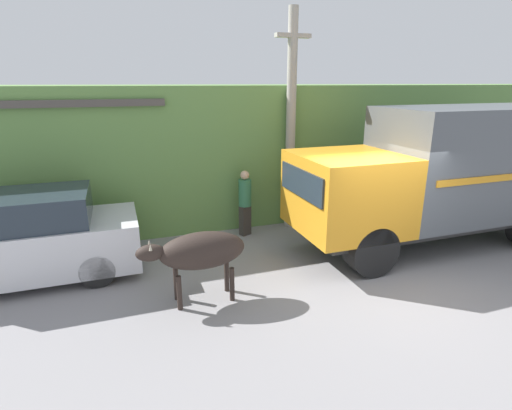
{
  "coord_description": "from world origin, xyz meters",
  "views": [
    {
      "loc": [
        -4.82,
        -6.01,
        3.78
      ],
      "look_at": [
        -2.46,
        0.75,
        1.57
      ],
      "focal_mm": 28.0,
      "sensor_mm": 36.0,
      "label": 1
    }
  ],
  "objects_px": {
    "brown_cow": "(200,251)",
    "parked_suv": "(23,240)",
    "cargo_truck": "(451,172)",
    "pedestrian_on_hill": "(245,200)",
    "utility_pole": "(291,120)"
  },
  "relations": [
    {
      "from": "utility_pole",
      "to": "pedestrian_on_hill",
      "type": "bearing_deg",
      "value": -168.08
    },
    {
      "from": "pedestrian_on_hill",
      "to": "brown_cow",
      "type": "bearing_deg",
      "value": 34.0
    },
    {
      "from": "brown_cow",
      "to": "parked_suv",
      "type": "xyz_separation_m",
      "value": [
        -3.1,
        1.94,
        -0.11
      ]
    },
    {
      "from": "parked_suv",
      "to": "pedestrian_on_hill",
      "type": "bearing_deg",
      "value": 7.97
    },
    {
      "from": "cargo_truck",
      "to": "brown_cow",
      "type": "height_order",
      "value": "cargo_truck"
    },
    {
      "from": "parked_suv",
      "to": "utility_pole",
      "type": "height_order",
      "value": "utility_pole"
    },
    {
      "from": "cargo_truck",
      "to": "brown_cow",
      "type": "xyz_separation_m",
      "value": [
        -6.14,
        -0.74,
        -0.82
      ]
    },
    {
      "from": "cargo_truck",
      "to": "parked_suv",
      "type": "bearing_deg",
      "value": 170.12
    },
    {
      "from": "pedestrian_on_hill",
      "to": "cargo_truck",
      "type": "bearing_deg",
      "value": 129.91
    },
    {
      "from": "pedestrian_on_hill",
      "to": "utility_pole",
      "type": "distance_m",
      "value": 2.37
    },
    {
      "from": "utility_pole",
      "to": "brown_cow",
      "type": "bearing_deg",
      "value": -134.55
    },
    {
      "from": "parked_suv",
      "to": "pedestrian_on_hill",
      "type": "relative_size",
      "value": 2.58
    },
    {
      "from": "cargo_truck",
      "to": "pedestrian_on_hill",
      "type": "height_order",
      "value": "cargo_truck"
    },
    {
      "from": "parked_suv",
      "to": "utility_pole",
      "type": "relative_size",
      "value": 0.79
    },
    {
      "from": "cargo_truck",
      "to": "utility_pole",
      "type": "relative_size",
      "value": 1.3
    }
  ]
}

